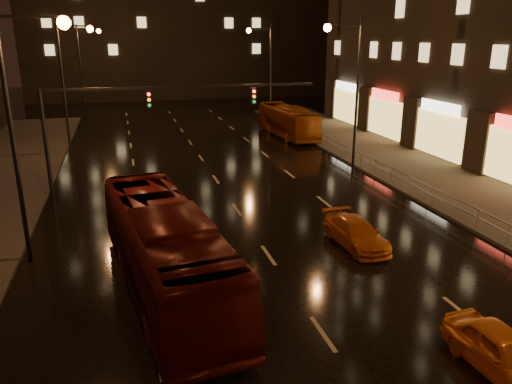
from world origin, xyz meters
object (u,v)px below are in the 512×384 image
taxi_near (504,353)px  taxi_far (356,233)px  bus_red (165,249)px  bus_curb (288,121)px

taxi_near → taxi_far: 9.00m
taxi_near → taxi_far: size_ratio=0.93×
bus_red → bus_curb: bus_red is taller
taxi_near → bus_red: bearing=136.8°
bus_curb → taxi_far: 24.97m
bus_red → bus_curb: bearing=55.3°
bus_curb → taxi_near: (-5.00, -33.45, -0.75)m
bus_red → bus_curb: (13.40, 26.39, -0.23)m
bus_red → taxi_far: size_ratio=2.87×
bus_red → taxi_near: 11.02m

